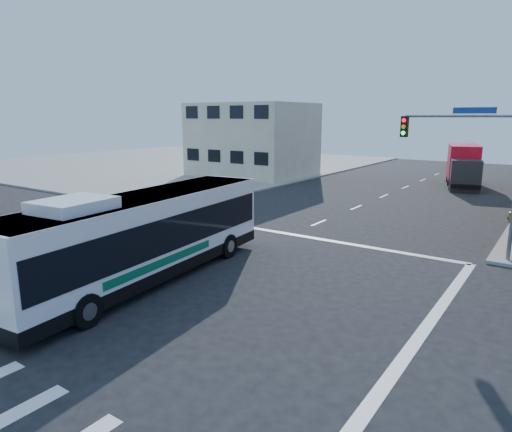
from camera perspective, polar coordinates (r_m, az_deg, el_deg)
The scene contains 6 objects.
ground at distance 18.88m, azimuth -10.50°, elevation -8.29°, with size 120.00×120.00×0.00m, color black.
sidewalk_nw at distance 67.50m, azimuth -10.58°, elevation 6.62°, with size 50.00×50.00×0.15m, color gray.
building_west at distance 51.77m, azimuth -0.42°, elevation 9.50°, with size 12.06×10.06×8.00m.
signal_mast_ne at distance 23.30m, azimuth 25.90°, elevation 7.17°, with size 7.91×1.13×8.07m.
transit_bus at distance 18.91m, azimuth -13.82°, elevation -2.35°, with size 4.14×13.40×3.90m.
box_truck at distance 47.92m, azimuth 24.49°, elevation 5.63°, with size 4.57×9.03×3.91m.
Camera 1 is at (12.67, -12.35, 6.59)m, focal length 32.00 mm.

